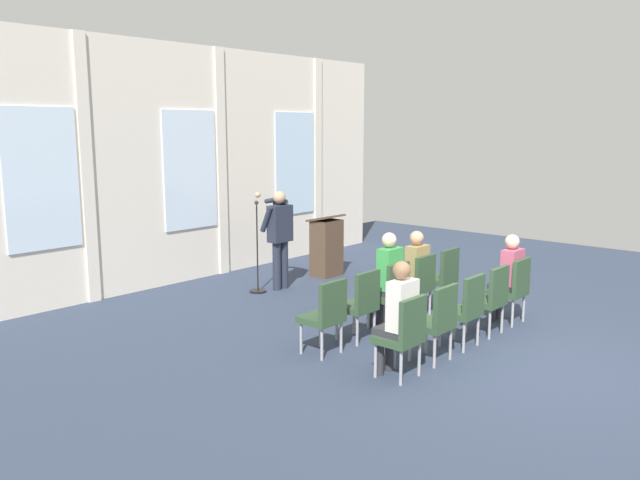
{
  "coord_description": "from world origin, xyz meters",
  "views": [
    {
      "loc": [
        -7.03,
        -3.06,
        2.76
      ],
      "look_at": [
        0.17,
        3.32,
        1.06
      ],
      "focal_mm": 36.07,
      "sensor_mm": 36.0,
      "label": 1
    }
  ],
  "objects_px": {
    "chair_r0_c1": "(360,301)",
    "chair_r1_c1": "(437,318)",
    "mic_stand": "(258,273)",
    "chair_r1_c0": "(404,332)",
    "chair_r0_c4": "(443,274)",
    "audience_r1_c4": "(508,273)",
    "speaker": "(279,232)",
    "chair_r0_c3": "(418,282)",
    "audience_r0_c3": "(414,269)",
    "audience_r1_c0": "(398,313)",
    "chair_r1_c2": "(465,306)",
    "chair_r1_c4": "(513,287)",
    "audience_r0_c2": "(387,275)",
    "lectern": "(326,246)",
    "chair_r1_c3": "(491,296)",
    "chair_r0_c0": "(326,313)",
    "chair_r0_c2": "(391,291)"
  },
  "relations": [
    {
      "from": "chair_r0_c1",
      "to": "chair_r1_c1",
      "type": "height_order",
      "value": "same"
    },
    {
      "from": "mic_stand",
      "to": "chair_r1_c0",
      "type": "xyz_separation_m",
      "value": [
        -1.52,
        -3.98,
        0.2
      ]
    },
    {
      "from": "chair_r0_c4",
      "to": "audience_r1_c4",
      "type": "distance_m",
      "value": 1.07
    },
    {
      "from": "speaker",
      "to": "chair_r1_c1",
      "type": "height_order",
      "value": "speaker"
    },
    {
      "from": "chair_r0_c1",
      "to": "chair_r0_c3",
      "type": "distance_m",
      "value": 1.36
    },
    {
      "from": "audience_r0_c3",
      "to": "speaker",
      "type": "bearing_deg",
      "value": 92.42
    },
    {
      "from": "audience_r1_c0",
      "to": "audience_r1_c4",
      "type": "xyz_separation_m",
      "value": [
        2.72,
        0.0,
        -0.02
      ]
    },
    {
      "from": "speaker",
      "to": "chair_r0_c1",
      "type": "bearing_deg",
      "value": -114.58
    },
    {
      "from": "chair_r1_c2",
      "to": "chair_r1_c4",
      "type": "distance_m",
      "value": 1.36
    },
    {
      "from": "mic_stand",
      "to": "audience_r0_c2",
      "type": "xyz_separation_m",
      "value": [
        -0.16,
        -2.77,
        0.41
      ]
    },
    {
      "from": "speaker",
      "to": "chair_r1_c2",
      "type": "bearing_deg",
      "value": -98.37
    },
    {
      "from": "lectern",
      "to": "audience_r0_c2",
      "type": "xyz_separation_m",
      "value": [
        -1.85,
        -2.7,
        0.19
      ]
    },
    {
      "from": "chair_r0_c1",
      "to": "chair_r1_c3",
      "type": "relative_size",
      "value": 1.0
    },
    {
      "from": "mic_stand",
      "to": "chair_r1_c3",
      "type": "xyz_separation_m",
      "value": [
        0.52,
        -3.98,
        0.2
      ]
    },
    {
      "from": "audience_r0_c3",
      "to": "audience_r1_c0",
      "type": "height_order",
      "value": "audience_r1_c0"
    },
    {
      "from": "mic_stand",
      "to": "audience_r1_c0",
      "type": "height_order",
      "value": "mic_stand"
    },
    {
      "from": "speaker",
      "to": "audience_r0_c3",
      "type": "bearing_deg",
      "value": -87.58
    },
    {
      "from": "mic_stand",
      "to": "chair_r1_c2",
      "type": "bearing_deg",
      "value": -92.33
    },
    {
      "from": "audience_r0_c3",
      "to": "audience_r1_c4",
      "type": "relative_size",
      "value": 1.01
    },
    {
      "from": "lectern",
      "to": "chair_r0_c0",
      "type": "height_order",
      "value": "lectern"
    },
    {
      "from": "mic_stand",
      "to": "chair_r0_c3",
      "type": "relative_size",
      "value": 1.65
    },
    {
      "from": "audience_r0_c3",
      "to": "chair_r1_c0",
      "type": "relative_size",
      "value": 1.37
    },
    {
      "from": "audience_r0_c2",
      "to": "chair_r0_c4",
      "type": "height_order",
      "value": "audience_r0_c2"
    },
    {
      "from": "lectern",
      "to": "audience_r1_c0",
      "type": "distance_m",
      "value": 5.01
    },
    {
      "from": "chair_r1_c0",
      "to": "chair_r1_c1",
      "type": "xyz_separation_m",
      "value": [
        0.68,
        0.0,
        0.0
      ]
    },
    {
      "from": "chair_r0_c2",
      "to": "chair_r1_c0",
      "type": "relative_size",
      "value": 1.0
    },
    {
      "from": "chair_r0_c0",
      "to": "chair_r1_c3",
      "type": "relative_size",
      "value": 1.0
    },
    {
      "from": "chair_r0_c4",
      "to": "chair_r0_c3",
      "type": "bearing_deg",
      "value": 180.0
    },
    {
      "from": "chair_r0_c4",
      "to": "chair_r1_c2",
      "type": "height_order",
      "value": "same"
    },
    {
      "from": "chair_r1_c1",
      "to": "chair_r1_c4",
      "type": "relative_size",
      "value": 1.0
    },
    {
      "from": "chair_r0_c1",
      "to": "mic_stand",
      "type": "bearing_deg",
      "value": 73.51
    },
    {
      "from": "lectern",
      "to": "chair_r0_c3",
      "type": "relative_size",
      "value": 1.23
    },
    {
      "from": "chair_r0_c3",
      "to": "chair_r0_c1",
      "type": "bearing_deg",
      "value": 180.0
    },
    {
      "from": "audience_r1_c4",
      "to": "mic_stand",
      "type": "bearing_deg",
      "value": 107.1
    },
    {
      "from": "mic_stand",
      "to": "chair_r1_c0",
      "type": "height_order",
      "value": "mic_stand"
    },
    {
      "from": "lectern",
      "to": "audience_r0_c3",
      "type": "bearing_deg",
      "value": -113.53
    },
    {
      "from": "lectern",
      "to": "chair_r1_c1",
      "type": "bearing_deg",
      "value": -122.91
    },
    {
      "from": "audience_r1_c4",
      "to": "chair_r0_c0",
      "type": "bearing_deg",
      "value": 158.88
    },
    {
      "from": "chair_r1_c0",
      "to": "chair_r1_c3",
      "type": "bearing_deg",
      "value": 0.0
    },
    {
      "from": "chair_r0_c0",
      "to": "audience_r1_c4",
      "type": "distance_m",
      "value": 2.92
    },
    {
      "from": "speaker",
      "to": "chair_r1_c0",
      "type": "bearing_deg",
      "value": -116.52
    },
    {
      "from": "speaker",
      "to": "chair_r0_c2",
      "type": "height_order",
      "value": "speaker"
    },
    {
      "from": "chair_r0_c2",
      "to": "audience_r0_c2",
      "type": "relative_size",
      "value": 0.7
    },
    {
      "from": "chair_r1_c2",
      "to": "chair_r1_c1",
      "type": "bearing_deg",
      "value": 180.0
    },
    {
      "from": "chair_r0_c2",
      "to": "speaker",
      "type": "bearing_deg",
      "value": 78.24
    },
    {
      "from": "chair_r0_c1",
      "to": "chair_r1_c3",
      "type": "distance_m",
      "value": 1.77
    },
    {
      "from": "audience_r0_c2",
      "to": "chair_r1_c1",
      "type": "bearing_deg",
      "value": -119.24
    },
    {
      "from": "lectern",
      "to": "chair_r0_c1",
      "type": "relative_size",
      "value": 1.23
    },
    {
      "from": "chair_r0_c1",
      "to": "chair_r1_c1",
      "type": "bearing_deg",
      "value": -90.0
    },
    {
      "from": "lectern",
      "to": "chair_r1_c4",
      "type": "height_order",
      "value": "lectern"
    }
  ]
}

